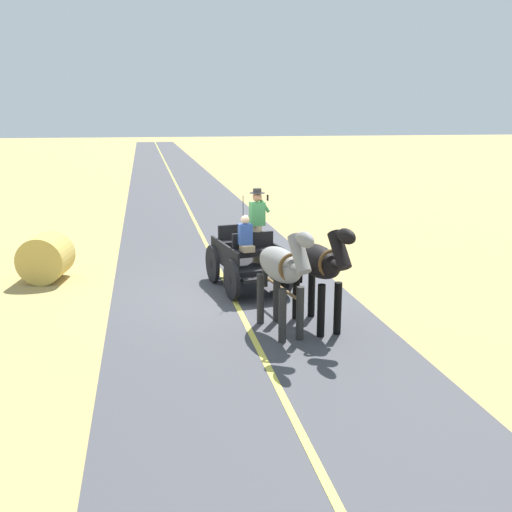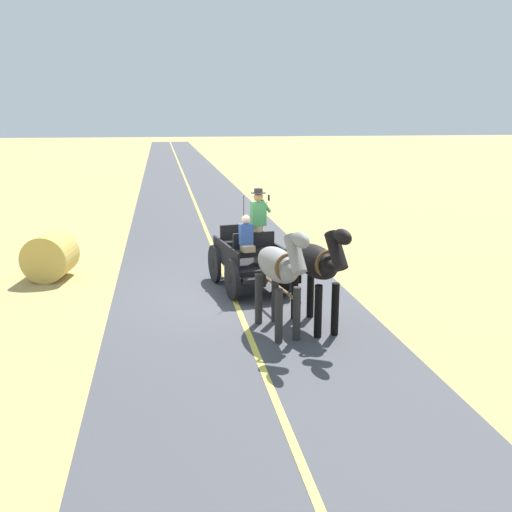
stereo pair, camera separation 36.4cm
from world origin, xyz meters
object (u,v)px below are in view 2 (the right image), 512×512
at_px(horse_off_side, 279,268).
at_px(hay_bale, 50,256).
at_px(horse_near_side, 318,265).
at_px(horse_drawn_carriage, 249,256).

bearing_deg(horse_off_side, hay_bale, -43.08).
bearing_deg(horse_near_side, hay_bale, -38.17).
relative_size(horse_near_side, horse_off_side, 1.00).
xyz_separation_m(horse_near_side, hay_bale, (5.89, -4.63, -0.72)).
distance_m(horse_drawn_carriage, hay_bale, 5.27).
xyz_separation_m(horse_near_side, horse_off_side, (0.79, 0.14, 0.00)).
relative_size(horse_off_side, hay_bale, 1.84).
bearing_deg(horse_drawn_carriage, horse_off_side, 92.22).
bearing_deg(horse_near_side, horse_off_side, 9.80).
distance_m(horse_drawn_carriage, horse_off_side, 3.10).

